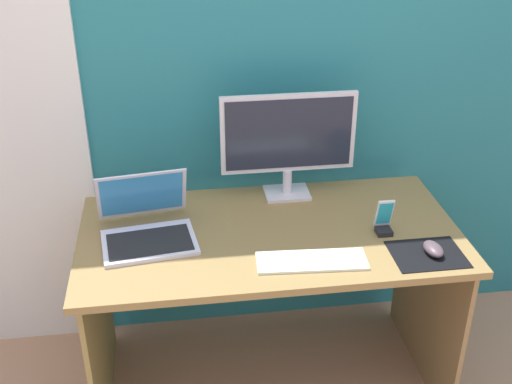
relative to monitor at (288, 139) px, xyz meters
name	(u,v)px	position (x,y,z in m)	size (l,w,h in m)	color
ground_plane	(268,379)	(-0.11, -0.27, -0.98)	(8.00, 8.00, 0.00)	tan
wall_back	(253,59)	(-0.11, 0.18, 0.27)	(6.00, 0.04, 2.50)	teal
desk	(269,266)	(-0.11, -0.27, -0.40)	(1.40, 0.72, 0.73)	olive
monitor	(288,139)	(0.00, 0.00, 0.00)	(0.53, 0.14, 0.43)	silver
laptop	(147,226)	(-0.56, -0.25, -0.20)	(0.37, 0.36, 0.23)	silver
keyboard_external	(312,261)	(0.00, -0.49, -0.24)	(0.38, 0.13, 0.01)	white
mousepad	(427,254)	(0.40, -0.50, -0.24)	(0.25, 0.20, 0.00)	black
mouse	(433,249)	(0.42, -0.50, -0.22)	(0.06, 0.10, 0.04)	#534148
phone_in_dock	(384,221)	(0.30, -0.34, -0.20)	(0.06, 0.06, 0.14)	black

